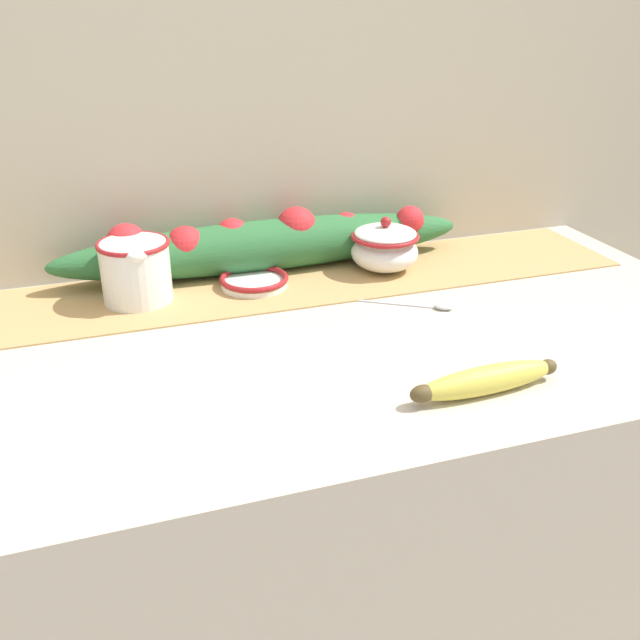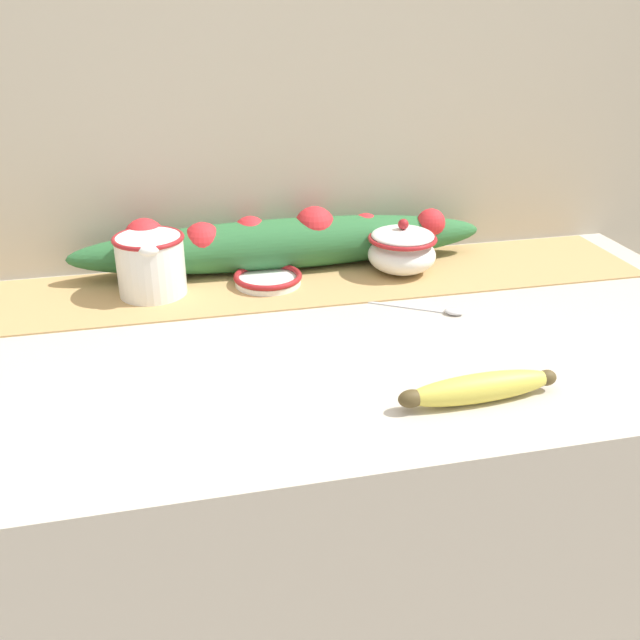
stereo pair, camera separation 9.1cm
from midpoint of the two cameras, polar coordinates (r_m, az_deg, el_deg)
The scene contains 9 objects.
countertop at distance 1.36m, azimuth -2.34°, elevation -18.23°, with size 1.43×0.71×0.89m, color beige.
back_wall at distance 1.37m, azimuth -7.57°, elevation 17.43°, with size 2.23×0.04×2.40m, color #B7AD99.
table_runner at distance 1.30m, azimuth -5.45°, elevation 2.90°, with size 1.32×0.24×0.00m, color tan.
cream_pitcher at distance 1.26m, azimuth -16.57°, elevation 3.91°, with size 0.12×0.14×0.11m.
sugar_bowl at distance 1.35m, azimuth 3.27°, elevation 5.82°, with size 0.13×0.13×0.10m.
small_dish at distance 1.29m, azimuth -7.32°, elevation 3.09°, with size 0.12×0.12×0.02m.
banana at distance 0.96m, azimuth 10.50°, elevation -4.82°, with size 0.23×0.05×0.04m.
spoon at distance 1.21m, azimuth 6.94°, elevation 1.09°, with size 0.16×0.10×0.01m.
poinsettia_garland at distance 1.35m, azimuth -6.57°, elevation 6.09°, with size 0.79×0.10×0.12m.
Camera 1 is at (-0.31, -0.94, 1.38)m, focal length 40.00 mm.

